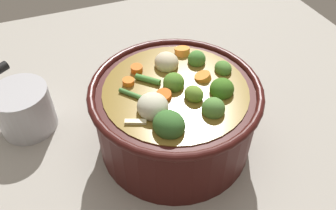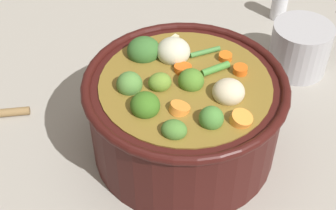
{
  "view_description": "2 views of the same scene",
  "coord_description": "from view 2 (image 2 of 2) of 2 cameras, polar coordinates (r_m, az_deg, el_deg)",
  "views": [
    {
      "loc": [
        -0.16,
        -0.37,
        0.48
      ],
      "look_at": [
        -0.02,
        -0.01,
        0.1
      ],
      "focal_mm": 36.49,
      "sensor_mm": 36.0,
      "label": 1
    },
    {
      "loc": [
        0.47,
        0.13,
        0.55
      ],
      "look_at": [
        0.02,
        -0.02,
        0.1
      ],
      "focal_mm": 52.21,
      "sensor_mm": 36.0,
      "label": 2
    }
  ],
  "objects": [
    {
      "name": "salt_shaker",
      "position": [
        1.0,
        12.93,
        11.58
      ],
      "size": [
        0.03,
        0.03,
        0.07
      ],
      "color": "silver",
      "rests_on": "ground_plane"
    },
    {
      "name": "cooking_pot",
      "position": [
        0.68,
        1.89,
        -0.97
      ],
      "size": [
        0.28,
        0.28,
        0.15
      ],
      "color": "#38110F",
      "rests_on": "ground_plane"
    },
    {
      "name": "small_saucepan",
      "position": [
        0.87,
        15.32,
        6.52
      ],
      "size": [
        0.15,
        0.16,
        0.09
      ],
      "color": "#ADADB2",
      "rests_on": "ground_plane"
    },
    {
      "name": "ground_plane",
      "position": [
        0.74,
        1.8,
        -4.87
      ],
      "size": [
        1.1,
        1.1,
        0.0
      ],
      "primitive_type": "plane",
      "color": "#9E998E"
    }
  ]
}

